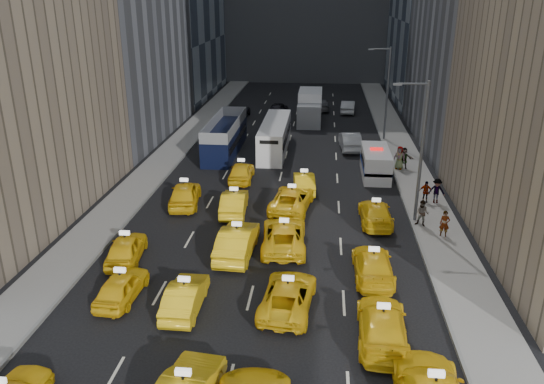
# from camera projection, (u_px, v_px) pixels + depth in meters

# --- Properties ---
(ground) EXTENTS (160.00, 160.00, 0.00)m
(ground) POSITION_uv_depth(u_px,v_px,m) (244.00, 322.00, 23.76)
(ground) COLOR black
(ground) RESTS_ON ground
(sidewalk_west) EXTENTS (3.00, 90.00, 0.15)m
(sidewalk_west) POSITION_uv_depth(u_px,v_px,m) (170.00, 154.00, 47.95)
(sidewalk_west) COLOR gray
(sidewalk_west) RESTS_ON ground
(sidewalk_east) EXTENTS (3.00, 90.00, 0.15)m
(sidewalk_east) POSITION_uv_depth(u_px,v_px,m) (406.00, 161.00, 46.04)
(sidewalk_east) COLOR gray
(sidewalk_east) RESTS_ON ground
(curb_west) EXTENTS (0.15, 90.00, 0.18)m
(curb_west) POSITION_uv_depth(u_px,v_px,m) (185.00, 154.00, 47.81)
(curb_west) COLOR slate
(curb_west) RESTS_ON ground
(curb_east) EXTENTS (0.15, 90.00, 0.18)m
(curb_east) POSITION_uv_depth(u_px,v_px,m) (389.00, 160.00, 46.16)
(curb_east) COLOR slate
(curb_east) RESTS_ON ground
(streetlight_near) EXTENTS (2.15, 0.22, 9.00)m
(streetlight_near) POSITION_uv_depth(u_px,v_px,m) (420.00, 148.00, 32.34)
(streetlight_near) COLOR #595B60
(streetlight_near) RESTS_ON ground
(streetlight_far) EXTENTS (2.15, 0.22, 9.00)m
(streetlight_far) POSITION_uv_depth(u_px,v_px,m) (386.00, 91.00, 50.95)
(streetlight_far) COLOR #595B60
(streetlight_far) RESTS_ON ground
(taxi_4) EXTENTS (1.77, 4.01, 1.34)m
(taxi_4) POSITION_uv_depth(u_px,v_px,m) (122.00, 286.00, 25.32)
(taxi_4) COLOR yellow
(taxi_4) RESTS_ON ground
(taxi_5) EXTENTS (1.48, 4.20, 1.38)m
(taxi_5) POSITION_uv_depth(u_px,v_px,m) (185.00, 296.00, 24.47)
(taxi_5) COLOR yellow
(taxi_5) RESTS_ON ground
(taxi_6) EXTENTS (2.71, 5.09, 1.36)m
(taxi_6) POSITION_uv_depth(u_px,v_px,m) (288.00, 295.00, 24.58)
(taxi_6) COLOR yellow
(taxi_6) RESTS_ON ground
(taxi_7) EXTENTS (2.23, 5.10, 1.46)m
(taxi_7) POSITION_uv_depth(u_px,v_px,m) (382.00, 325.00, 22.28)
(taxi_7) COLOR yellow
(taxi_7) RESTS_ON ground
(taxi_8) EXTENTS (2.17, 4.37, 1.43)m
(taxi_8) POSITION_uv_depth(u_px,v_px,m) (126.00, 248.00, 28.96)
(taxi_8) COLOR yellow
(taxi_8) RESTS_ON ground
(taxi_9) EXTENTS (1.96, 5.14, 1.67)m
(taxi_9) POSITION_uv_depth(u_px,v_px,m) (237.00, 241.00, 29.52)
(taxi_9) COLOR yellow
(taxi_9) RESTS_ON ground
(taxi_10) EXTENTS (2.75, 5.45, 1.48)m
(taxi_10) POSITION_uv_depth(u_px,v_px,m) (284.00, 236.00, 30.42)
(taxi_10) COLOR yellow
(taxi_10) RESTS_ON ground
(taxi_11) EXTENTS (2.05, 4.84, 1.39)m
(taxi_11) POSITION_uv_depth(u_px,v_px,m) (373.00, 265.00, 27.24)
(taxi_11) COLOR yellow
(taxi_11) RESTS_ON ground
(taxi_12) EXTENTS (2.53, 5.00, 1.63)m
(taxi_12) POSITION_uv_depth(u_px,v_px,m) (185.00, 194.00, 36.43)
(taxi_12) COLOR yellow
(taxi_12) RESTS_ON ground
(taxi_13) EXTENTS (1.87, 4.61, 1.49)m
(taxi_13) POSITION_uv_depth(u_px,v_px,m) (234.00, 202.00, 35.18)
(taxi_13) COLOR yellow
(taxi_13) RESTS_ON ground
(taxi_14) EXTENTS (3.11, 5.56, 1.47)m
(taxi_14) POSITION_uv_depth(u_px,v_px,m) (292.00, 199.00, 35.77)
(taxi_14) COLOR yellow
(taxi_14) RESTS_ON ground
(taxi_15) EXTENTS (2.05, 4.78, 1.37)m
(taxi_15) POSITION_uv_depth(u_px,v_px,m) (375.00, 213.00, 33.62)
(taxi_15) COLOR yellow
(taxi_15) RESTS_ON ground
(taxi_16) EXTENTS (1.84, 4.39, 1.48)m
(taxi_16) POSITION_uv_depth(u_px,v_px,m) (241.00, 172.00, 41.15)
(taxi_16) COLOR yellow
(taxi_16) RESTS_ON ground
(taxi_17) EXTENTS (1.86, 4.33, 1.39)m
(taxi_17) POSITION_uv_depth(u_px,v_px,m) (304.00, 182.00, 39.03)
(taxi_17) COLOR yellow
(taxi_17) RESTS_ON ground
(nypd_van) EXTENTS (2.15, 5.43, 2.32)m
(nypd_van) POSITION_uv_depth(u_px,v_px,m) (376.00, 163.00, 42.13)
(nypd_van) COLOR silver
(nypd_van) RESTS_ON ground
(double_decker) EXTENTS (3.74, 10.81, 3.08)m
(double_decker) POSITION_uv_depth(u_px,v_px,m) (225.00, 136.00, 48.31)
(double_decker) COLOR black
(double_decker) RESTS_ON ground
(city_bus) EXTENTS (2.30, 10.68, 2.75)m
(city_bus) POSITION_uv_depth(u_px,v_px,m) (275.00, 136.00, 48.72)
(city_bus) COLOR silver
(city_bus) RESTS_ON ground
(box_truck) EXTENTS (3.24, 7.69, 3.42)m
(box_truck) POSITION_uv_depth(u_px,v_px,m) (310.00, 107.00, 59.34)
(box_truck) COLOR white
(box_truck) RESTS_ON ground
(misc_car_0) EXTENTS (2.09, 5.06, 1.63)m
(misc_car_0) POSITION_uv_depth(u_px,v_px,m) (350.00, 141.00, 49.33)
(misc_car_0) COLOR #A4A7AC
(misc_car_0) RESTS_ON ground
(misc_car_1) EXTENTS (2.37, 5.06, 1.40)m
(misc_car_1) POSITION_uv_depth(u_px,v_px,m) (238.00, 112.00, 61.71)
(misc_car_1) COLOR black
(misc_car_1) RESTS_ON ground
(misc_car_2) EXTENTS (2.12, 4.74, 1.35)m
(misc_car_2) POSITION_uv_depth(u_px,v_px,m) (321.00, 105.00, 65.64)
(misc_car_2) COLOR slate
(misc_car_2) RESTS_ON ground
(misc_car_3) EXTENTS (2.39, 4.73, 1.54)m
(misc_car_3) POSITION_uv_depth(u_px,v_px,m) (278.00, 109.00, 62.94)
(misc_car_3) COLOR black
(misc_car_3) RESTS_ON ground
(misc_car_4) EXTENTS (1.95, 4.70, 1.51)m
(misc_car_4) POSITION_uv_depth(u_px,v_px,m) (348.00, 107.00, 64.12)
(misc_car_4) COLOR #9D9FA4
(misc_car_4) RESTS_ON ground
(pedestrian_0) EXTENTS (0.65, 0.50, 1.60)m
(pedestrian_0) POSITION_uv_depth(u_px,v_px,m) (445.00, 224.00, 31.47)
(pedestrian_0) COLOR gray
(pedestrian_0) RESTS_ON sidewalk_east
(pedestrian_1) EXTENTS (0.92, 0.75, 1.67)m
(pedestrian_1) POSITION_uv_depth(u_px,v_px,m) (422.00, 213.00, 32.83)
(pedestrian_1) COLOR gray
(pedestrian_1) RESTS_ON sidewalk_east
(pedestrian_2) EXTENTS (1.15, 0.53, 1.74)m
(pedestrian_2) POSITION_uv_depth(u_px,v_px,m) (437.00, 191.00, 36.43)
(pedestrian_2) COLOR gray
(pedestrian_2) RESTS_ON sidewalk_east
(pedestrian_3) EXTENTS (0.91, 0.46, 1.52)m
(pedestrian_3) POSITION_uv_depth(u_px,v_px,m) (426.00, 192.00, 36.60)
(pedestrian_3) COLOR gray
(pedestrian_3) RESTS_ON sidewalk_east
(pedestrian_4) EXTENTS (1.05, 0.80, 1.91)m
(pedestrian_4) POSITION_uv_depth(u_px,v_px,m) (399.00, 158.00, 43.37)
(pedestrian_4) COLOR gray
(pedestrian_4) RESTS_ON sidewalk_east
(pedestrian_5) EXTENTS (1.67, 0.95, 1.73)m
(pedestrian_5) POSITION_uv_depth(u_px,v_px,m) (404.00, 158.00, 43.62)
(pedestrian_5) COLOR gray
(pedestrian_5) RESTS_ON sidewalk_east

